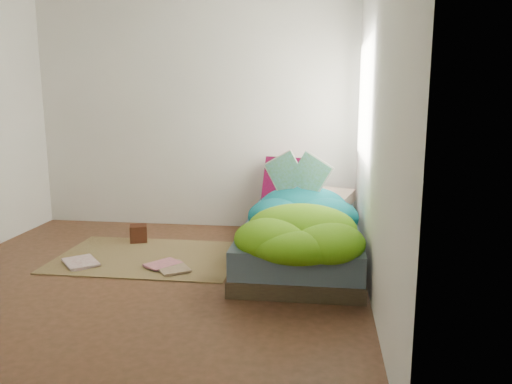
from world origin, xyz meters
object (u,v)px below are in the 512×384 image
at_px(pillow_magenta, 287,181).
at_px(floor_book_a, 66,265).
at_px(bed, 301,240).
at_px(wooden_box, 139,233).
at_px(floor_book_b, 156,262).
at_px(open_book, 298,163).

bearing_deg(pillow_magenta, floor_book_a, -128.65).
height_order(bed, floor_book_a, bed).
distance_m(bed, pillow_magenta, 0.89).
bearing_deg(floor_book_a, bed, -25.25).
distance_m(bed, floor_book_a, 2.04).
xyz_separation_m(wooden_box, floor_book_a, (-0.34, -0.81, -0.07)).
height_order(pillow_magenta, floor_book_a, pillow_magenta).
distance_m(wooden_box, floor_book_b, 0.74).
relative_size(bed, floor_book_b, 7.18).
distance_m(wooden_box, floor_book_a, 0.88).
relative_size(open_book, floor_book_a, 1.50).
bearing_deg(floor_book_a, pillow_magenta, -4.13).
xyz_separation_m(bed, pillow_magenta, (-0.19, 0.77, 0.40)).
xyz_separation_m(pillow_magenta, floor_book_a, (-1.77, -1.30, -0.55)).
height_order(pillow_magenta, wooden_box, pillow_magenta).
bearing_deg(open_book, floor_book_b, -140.46).
height_order(floor_book_a, floor_book_b, same).
bearing_deg(wooden_box, floor_book_a, -112.95).
relative_size(wooden_box, floor_book_a, 0.48).
bearing_deg(bed, floor_book_b, -164.54).
bearing_deg(floor_book_b, pillow_magenta, 84.77).
distance_m(pillow_magenta, wooden_box, 1.59).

